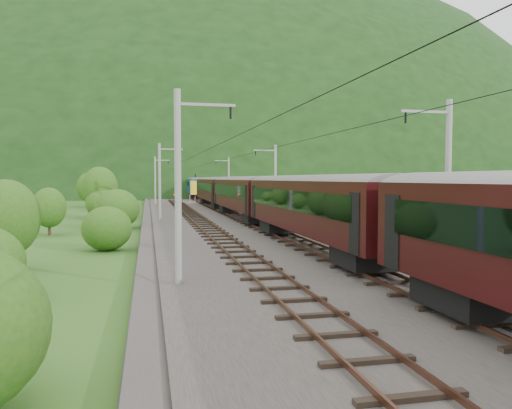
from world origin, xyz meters
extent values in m
plane|color=#244F18|center=(0.00, 0.00, 0.00)|extent=(600.00, 600.00, 0.00)
cube|color=#38332D|center=(0.00, 10.00, 0.15)|extent=(14.00, 220.00, 0.30)
cube|color=brown|center=(-3.12, 10.00, 0.49)|extent=(0.08, 220.00, 0.15)
cube|color=brown|center=(-1.68, 10.00, 0.49)|extent=(0.08, 220.00, 0.15)
cube|color=black|center=(-2.40, 10.00, 0.36)|extent=(2.40, 220.00, 0.12)
cube|color=brown|center=(1.68, 10.00, 0.49)|extent=(0.08, 220.00, 0.15)
cube|color=brown|center=(3.12, 10.00, 0.49)|extent=(0.08, 220.00, 0.15)
cube|color=black|center=(2.40, 10.00, 0.36)|extent=(2.40, 220.00, 0.12)
cylinder|color=gray|center=(-6.20, 0.00, 4.30)|extent=(0.28, 0.28, 8.00)
cube|color=gray|center=(-5.00, 0.00, 7.70)|extent=(2.40, 0.12, 0.12)
cylinder|color=black|center=(-4.00, 0.00, 7.40)|extent=(0.10, 0.10, 0.50)
cylinder|color=gray|center=(-6.20, 32.00, 4.30)|extent=(0.28, 0.28, 8.00)
cube|color=gray|center=(-5.00, 32.00, 7.70)|extent=(2.40, 0.12, 0.12)
cylinder|color=black|center=(-4.00, 32.00, 7.40)|extent=(0.10, 0.10, 0.50)
cylinder|color=gray|center=(-6.20, 64.00, 4.30)|extent=(0.28, 0.28, 8.00)
cube|color=gray|center=(-5.00, 64.00, 7.70)|extent=(2.40, 0.12, 0.12)
cylinder|color=black|center=(-4.00, 64.00, 7.40)|extent=(0.10, 0.10, 0.50)
cylinder|color=gray|center=(-6.20, 96.00, 4.30)|extent=(0.28, 0.28, 8.00)
cube|color=gray|center=(-5.00, 96.00, 7.70)|extent=(2.40, 0.12, 0.12)
cylinder|color=black|center=(-4.00, 96.00, 7.40)|extent=(0.10, 0.10, 0.50)
cylinder|color=gray|center=(-6.20, 128.00, 4.30)|extent=(0.28, 0.28, 8.00)
cube|color=gray|center=(-5.00, 128.00, 7.70)|extent=(2.40, 0.12, 0.12)
cylinder|color=black|center=(-4.00, 128.00, 7.40)|extent=(0.10, 0.10, 0.50)
cylinder|color=gray|center=(6.20, 0.00, 4.30)|extent=(0.28, 0.28, 8.00)
cube|color=gray|center=(5.00, 0.00, 7.70)|extent=(2.40, 0.12, 0.12)
cylinder|color=black|center=(4.00, 0.00, 7.40)|extent=(0.10, 0.10, 0.50)
cylinder|color=gray|center=(6.20, 32.00, 4.30)|extent=(0.28, 0.28, 8.00)
cube|color=gray|center=(5.00, 32.00, 7.70)|extent=(2.40, 0.12, 0.12)
cylinder|color=black|center=(4.00, 32.00, 7.40)|extent=(0.10, 0.10, 0.50)
cylinder|color=gray|center=(6.20, 64.00, 4.30)|extent=(0.28, 0.28, 8.00)
cube|color=gray|center=(5.00, 64.00, 7.70)|extent=(2.40, 0.12, 0.12)
cylinder|color=black|center=(4.00, 64.00, 7.40)|extent=(0.10, 0.10, 0.50)
cylinder|color=gray|center=(6.20, 96.00, 4.30)|extent=(0.28, 0.28, 8.00)
cube|color=gray|center=(5.00, 96.00, 7.70)|extent=(2.40, 0.12, 0.12)
cylinder|color=black|center=(4.00, 96.00, 7.40)|extent=(0.10, 0.10, 0.50)
cylinder|color=gray|center=(6.20, 128.00, 4.30)|extent=(0.28, 0.28, 8.00)
cube|color=gray|center=(5.00, 128.00, 7.70)|extent=(2.40, 0.12, 0.12)
cylinder|color=black|center=(4.00, 128.00, 7.40)|extent=(0.10, 0.10, 0.50)
cylinder|color=black|center=(-2.40, 10.00, 7.10)|extent=(0.03, 198.00, 0.03)
cylinder|color=black|center=(2.40, 10.00, 7.10)|extent=(0.03, 198.00, 0.03)
ellipsoid|color=black|center=(0.00, 260.00, 0.00)|extent=(504.00, 360.00, 244.00)
cube|color=black|center=(2.40, -7.00, 1.03)|extent=(2.23, 3.24, 0.91)
cube|color=black|center=(2.40, 8.53, 3.00)|extent=(2.94, 22.29, 3.04)
cylinder|color=slate|center=(2.40, 8.53, 4.37)|extent=(2.94, 22.18, 2.94)
cube|color=black|center=(0.91, 8.53, 3.37)|extent=(0.05, 19.62, 1.17)
cube|color=black|center=(3.89, 8.53, 3.37)|extent=(0.05, 19.62, 1.17)
cube|color=black|center=(2.40, 0.73, 1.03)|extent=(2.23, 3.24, 0.91)
cube|color=black|center=(2.40, 16.34, 1.03)|extent=(2.23, 3.24, 0.91)
cube|color=black|center=(2.40, 31.87, 3.00)|extent=(2.94, 22.29, 3.04)
cylinder|color=slate|center=(2.40, 31.87, 4.37)|extent=(2.94, 22.18, 2.94)
cube|color=black|center=(0.91, 31.87, 3.37)|extent=(0.05, 19.62, 1.17)
cube|color=black|center=(3.89, 31.87, 3.37)|extent=(0.05, 19.62, 1.17)
cube|color=black|center=(2.40, 24.06, 1.03)|extent=(2.23, 3.24, 0.91)
cube|color=black|center=(2.40, 39.67, 1.03)|extent=(2.23, 3.24, 0.91)
cube|color=black|center=(2.40, 55.20, 3.00)|extent=(2.94, 22.29, 3.04)
cylinder|color=slate|center=(2.40, 55.20, 4.37)|extent=(2.94, 22.18, 2.94)
cube|color=black|center=(0.91, 55.20, 3.37)|extent=(0.05, 19.62, 1.17)
cube|color=black|center=(3.89, 55.20, 3.37)|extent=(0.05, 19.62, 1.17)
cube|color=black|center=(2.40, 47.40, 1.03)|extent=(2.23, 3.24, 0.91)
cube|color=black|center=(2.40, 63.00, 1.03)|extent=(2.23, 3.24, 0.91)
cube|color=navy|center=(2.40, 87.65, 3.00)|extent=(2.94, 18.24, 3.04)
cylinder|color=slate|center=(2.40, 87.65, 4.37)|extent=(2.94, 18.15, 2.94)
cube|color=black|center=(0.91, 87.65, 3.37)|extent=(0.05, 16.05, 1.17)
cube|color=black|center=(3.89, 87.65, 3.37)|extent=(0.05, 16.05, 1.17)
cube|color=black|center=(2.40, 81.27, 1.03)|extent=(2.23, 3.24, 0.91)
cube|color=black|center=(2.40, 94.04, 1.03)|extent=(2.23, 3.24, 0.91)
cube|color=yellow|center=(2.40, 96.57, 2.80)|extent=(3.00, 0.50, 2.74)
cube|color=yellow|center=(2.40, 78.73, 2.80)|extent=(3.00, 0.50, 2.74)
cube|color=black|center=(2.40, 90.65, 5.08)|extent=(0.08, 1.60, 0.91)
cylinder|color=red|center=(-0.15, 67.82, 1.06)|extent=(0.16, 0.16, 1.51)
cylinder|color=red|center=(0.52, 65.10, 0.99)|extent=(0.15, 0.15, 1.38)
cylinder|color=black|center=(-3.74, 50.16, 1.29)|extent=(0.14, 0.14, 1.99)
sphere|color=red|center=(-3.74, 50.16, 2.34)|extent=(0.24, 0.24, 0.24)
ellipsoid|color=#215015|center=(-10.02, 12.57, 1.44)|extent=(3.20, 3.20, 2.88)
ellipsoid|color=#215015|center=(-10.21, 27.12, 1.84)|extent=(4.08, 4.08, 3.67)
ellipsoid|color=#215015|center=(-12.50, 39.38, 1.78)|extent=(3.96, 3.96, 3.56)
ellipsoid|color=#215015|center=(-13.56, 53.11, 1.17)|extent=(2.61, 2.61, 2.35)
ellipsoid|color=#215015|center=(-14.24, 65.69, 1.64)|extent=(3.64, 3.64, 3.28)
ellipsoid|color=#215015|center=(-14.92, 79.45, 0.99)|extent=(2.19, 2.19, 1.98)
ellipsoid|color=#215015|center=(-9.56, 89.75, 1.24)|extent=(2.75, 2.75, 2.48)
cylinder|color=black|center=(-14.32, 6.11, 1.25)|extent=(0.24, 0.24, 2.51)
ellipsoid|color=#215015|center=(-14.32, 6.11, 2.69)|extent=(3.23, 3.23, 3.87)
cylinder|color=black|center=(-15.34, 22.66, 1.07)|extent=(0.24, 0.24, 2.13)
ellipsoid|color=#215015|center=(-15.34, 22.66, 2.28)|extent=(2.74, 2.74, 3.29)
cylinder|color=black|center=(-12.93, 40.51, 1.64)|extent=(0.24, 0.24, 3.28)
ellipsoid|color=#215015|center=(-12.93, 40.51, 3.52)|extent=(4.22, 4.22, 5.06)
cylinder|color=black|center=(-16.57, 62.54, 1.52)|extent=(0.24, 0.24, 3.04)
ellipsoid|color=#215015|center=(-16.57, 62.54, 3.26)|extent=(3.91, 3.91, 4.69)
ellipsoid|color=#215015|center=(10.69, 2.73, 1.14)|extent=(2.53, 2.53, 2.28)
ellipsoid|color=#215015|center=(10.37, 17.24, 1.11)|extent=(2.47, 2.47, 2.23)
ellipsoid|color=#215015|center=(9.85, 34.84, 0.91)|extent=(2.02, 2.02, 1.81)
ellipsoid|color=#215015|center=(12.81, 52.32, 1.45)|extent=(3.21, 3.21, 2.89)
ellipsoid|color=#215015|center=(13.19, 65.88, 1.14)|extent=(2.54, 2.54, 2.29)
camera|label=1|loc=(-7.41, -20.70, 4.66)|focal=35.00mm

